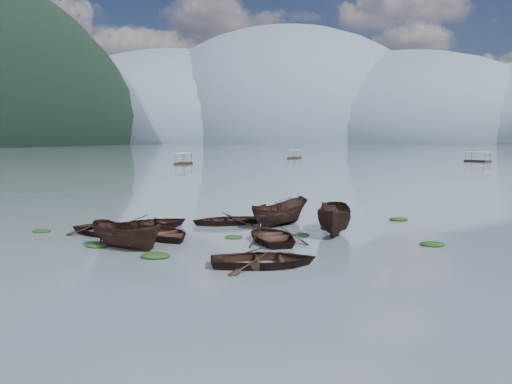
# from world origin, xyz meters

# --- Properties ---
(ground_plane) EXTENTS (2400.00, 2400.00, 0.00)m
(ground_plane) POSITION_xyz_m (0.00, 0.00, 0.00)
(ground_plane) COLOR slate
(haze_mtn_a) EXTENTS (520.00, 520.00, 280.00)m
(haze_mtn_a) POSITION_xyz_m (-260.00, 900.00, 0.00)
(haze_mtn_a) COLOR #475666
(haze_mtn_a) RESTS_ON ground
(haze_mtn_b) EXTENTS (520.00, 520.00, 340.00)m
(haze_mtn_b) POSITION_xyz_m (-60.00, 900.00, 0.00)
(haze_mtn_b) COLOR #475666
(haze_mtn_b) RESTS_ON ground
(haze_mtn_c) EXTENTS (520.00, 520.00, 260.00)m
(haze_mtn_c) POSITION_xyz_m (140.00, 900.00, 0.00)
(haze_mtn_c) COLOR #475666
(haze_mtn_c) RESTS_ON ground
(haze_mtn_d) EXTENTS (520.00, 520.00, 220.00)m
(haze_mtn_d) POSITION_xyz_m (320.00, 900.00, 0.00)
(haze_mtn_d) COLOR #475666
(haze_mtn_d) RESTS_ON ground
(rowboat_0) EXTENTS (5.31, 5.40, 0.92)m
(rowboat_0) POSITION_xyz_m (-4.30, 6.70, 0.00)
(rowboat_0) COLOR black
(rowboat_0) RESTS_ON ground
(rowboat_1) EXTENTS (5.78, 5.71, 0.98)m
(rowboat_1) POSITION_xyz_m (-5.96, 9.38, 0.00)
(rowboat_1) COLOR black
(rowboat_1) RESTS_ON ground
(rowboat_2) EXTENTS (4.52, 3.10, 1.64)m
(rowboat_2) POSITION_xyz_m (-5.23, 3.97, 0.00)
(rowboat_2) COLOR black
(rowboat_2) RESTS_ON ground
(rowboat_3) EXTENTS (4.58, 5.32, 0.93)m
(rowboat_3) POSITION_xyz_m (1.49, 6.78, 0.00)
(rowboat_3) COLOR black
(rowboat_3) RESTS_ON ground
(rowboat_4) EXTENTS (4.99, 4.01, 0.92)m
(rowboat_4) POSITION_xyz_m (1.69, 1.54, 0.00)
(rowboat_4) COLOR black
(rowboat_4) RESTS_ON ground
(rowboat_5) EXTENTS (2.23, 5.16, 1.95)m
(rowboat_5) POSITION_xyz_m (4.81, 9.16, 0.00)
(rowboat_5) COLOR black
(rowboat_5) RESTS_ON ground
(rowboat_6) EXTENTS (5.12, 4.67, 0.87)m
(rowboat_6) POSITION_xyz_m (-7.91, 7.26, 0.00)
(rowboat_6) COLOR black
(rowboat_6) RESTS_ON ground
(rowboat_7) EXTENTS (5.09, 4.48, 0.88)m
(rowboat_7) POSITION_xyz_m (-1.87, 11.59, 0.00)
(rowboat_7) COLOR black
(rowboat_7) RESTS_ON ground
(rowboat_8) EXTENTS (4.20, 4.90, 1.83)m
(rowboat_8) POSITION_xyz_m (1.55, 11.51, 0.00)
(rowboat_8) COLOR black
(rowboat_8) RESTS_ON ground
(weed_clump_0) EXTENTS (1.13, 0.92, 0.25)m
(weed_clump_0) POSITION_xyz_m (-6.89, 4.26, 0.00)
(weed_clump_0) COLOR black
(weed_clump_0) RESTS_ON ground
(weed_clump_1) EXTENTS (0.97, 0.77, 0.21)m
(weed_clump_1) POSITION_xyz_m (-0.59, 7.26, 0.00)
(weed_clump_1) COLOR black
(weed_clump_1) RESTS_ON ground
(weed_clump_2) EXTENTS (1.33, 1.06, 0.29)m
(weed_clump_2) POSITION_xyz_m (-3.29, 2.42, 0.00)
(weed_clump_2) COLOR black
(weed_clump_2) RESTS_ON ground
(weed_clump_3) EXTENTS (0.84, 0.71, 0.19)m
(weed_clump_3) POSITION_xyz_m (2.99, 8.49, 0.00)
(weed_clump_3) COLOR black
(weed_clump_3) RESTS_ON ground
(weed_clump_4) EXTENTS (1.23, 0.97, 0.25)m
(weed_clump_4) POSITION_xyz_m (9.55, 6.65, 0.00)
(weed_clump_4) COLOR black
(weed_clump_4) RESTS_ON ground
(weed_clump_5) EXTENTS (1.05, 0.85, 0.22)m
(weed_clump_5) POSITION_xyz_m (-11.78, 7.61, 0.00)
(weed_clump_5) COLOR black
(weed_clump_5) RESTS_ON ground
(weed_clump_6) EXTENTS (0.82, 0.69, 0.17)m
(weed_clump_6) POSITION_xyz_m (-4.25, 6.72, 0.00)
(weed_clump_6) COLOR black
(weed_clump_6) RESTS_ON ground
(weed_clump_7) EXTENTS (1.21, 0.97, 0.26)m
(weed_clump_7) POSITION_xyz_m (9.09, 14.49, 0.00)
(weed_clump_7) COLOR black
(weed_clump_7) RESTS_ON ground
(pontoon_left) EXTENTS (2.70, 6.23, 2.37)m
(pontoon_left) POSITION_xyz_m (-25.76, 87.34, 0.00)
(pontoon_left) COLOR black
(pontoon_left) RESTS_ON ground
(pontoon_centre) EXTENTS (3.95, 6.58, 2.35)m
(pontoon_centre) POSITION_xyz_m (-3.57, 125.70, 0.00)
(pontoon_centre) COLOR black
(pontoon_centre) RESTS_ON ground
(pontoon_right) EXTENTS (5.61, 6.48, 2.35)m
(pontoon_right) POSITION_xyz_m (42.03, 109.20, 0.00)
(pontoon_right) COLOR black
(pontoon_right) RESTS_ON ground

